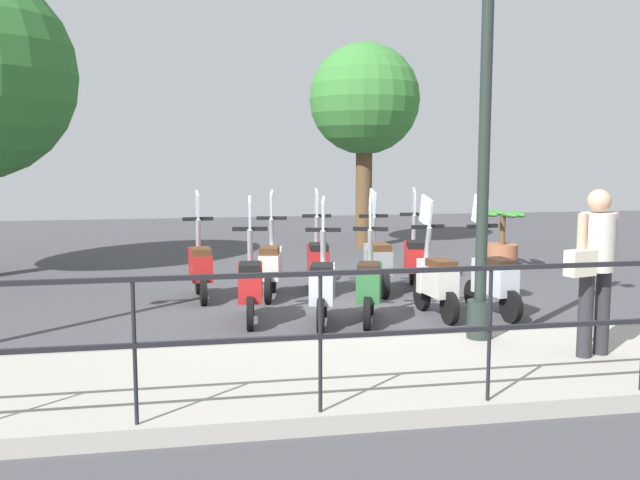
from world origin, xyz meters
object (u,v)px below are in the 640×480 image
at_px(scooter_near_2, 369,284).
at_px(scooter_far_2, 318,261).
at_px(lamp_post_near, 484,146).
at_px(potted_palm, 502,244).
at_px(pedestrian_with_bag, 595,260).
at_px(scooter_far_3, 270,265).
at_px(scooter_far_0, 415,258).
at_px(tree_distant, 364,101).
at_px(scooter_near_0, 493,279).
at_px(scooter_far_4, 200,266).
at_px(scooter_near_4, 250,284).
at_px(scooter_near_1, 436,280).
at_px(scooter_far_1, 377,261).
at_px(scooter_near_3, 322,285).

bearing_deg(scooter_near_2, scooter_far_2, 25.31).
height_order(lamp_post_near, scooter_near_2, lamp_post_near).
xyz_separation_m(potted_palm, scooter_far_2, (-1.56, 3.66, 0.04)).
distance_m(pedestrian_with_bag, scooter_far_3, 4.83).
bearing_deg(scooter_near_2, scooter_far_0, -14.90).
distance_m(tree_distant, scooter_near_0, 7.32).
height_order(pedestrian_with_bag, scooter_far_2, pedestrian_with_bag).
xyz_separation_m(pedestrian_with_bag, scooter_near_2, (2.31, 1.58, -0.60)).
bearing_deg(potted_palm, scooter_far_4, 107.70).
height_order(scooter_near_4, scooter_far_4, same).
height_order(pedestrian_with_bag, scooter_far_0, pedestrian_with_bag).
relative_size(pedestrian_with_bag, tree_distant, 0.36).
xyz_separation_m(scooter_near_1, scooter_near_2, (-0.12, 0.90, 0.00)).
bearing_deg(scooter_near_2, tree_distant, 3.74).
bearing_deg(potted_palm, lamp_post_near, 152.67).
relative_size(lamp_post_near, scooter_far_1, 2.92).
height_order(pedestrian_with_bag, tree_distant, tree_distant).
bearing_deg(scooter_far_4, lamp_post_near, -143.02).
distance_m(scooter_far_3, scooter_far_4, 0.99).
distance_m(lamp_post_near, scooter_near_1, 2.32).
height_order(scooter_far_2, scooter_far_3, same).
height_order(scooter_near_1, scooter_near_3, same).
height_order(potted_palm, scooter_far_1, scooter_far_1).
relative_size(tree_distant, scooter_near_2, 2.89).
bearing_deg(scooter_near_3, scooter_near_1, -72.36).
bearing_deg(scooter_near_3, scooter_far_0, -29.65).
height_order(pedestrian_with_bag, scooter_far_3, pedestrian_with_bag).
relative_size(tree_distant, scooter_far_4, 2.89).
distance_m(pedestrian_with_bag, scooter_far_2, 4.69).
bearing_deg(scooter_near_4, scooter_near_0, -88.22).
relative_size(scooter_near_2, scooter_far_1, 1.00).
bearing_deg(scooter_near_4, scooter_far_2, -28.79).
height_order(tree_distant, scooter_far_1, tree_distant).
bearing_deg(scooter_far_3, tree_distant, -16.03).
bearing_deg(scooter_far_0, scooter_near_2, 160.71).
xyz_separation_m(pedestrian_with_bag, scooter_near_0, (2.37, -0.06, -0.60)).
bearing_deg(scooter_near_4, scooter_near_1, -87.97).
relative_size(pedestrian_with_bag, scooter_near_4, 1.03).
height_order(scooter_near_0, scooter_far_4, same).
height_order(scooter_near_0, scooter_near_1, same).
xyz_separation_m(scooter_near_2, scooter_far_0, (1.95, -1.24, 0.00)).
xyz_separation_m(scooter_near_0, scooter_far_4, (1.74, 3.65, 0.00)).
relative_size(scooter_near_3, scooter_far_1, 1.00).
distance_m(scooter_near_0, scooter_near_2, 1.65).
distance_m(potted_palm, scooter_near_4, 5.80).
relative_size(lamp_post_near, scooter_near_3, 2.92).
relative_size(lamp_post_near, scooter_far_4, 2.92).
bearing_deg(scooter_far_2, tree_distant, -15.52).
xyz_separation_m(scooter_near_2, scooter_far_2, (1.96, 0.27, 0.00)).
bearing_deg(scooter_near_2, scooter_near_0, -70.67).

